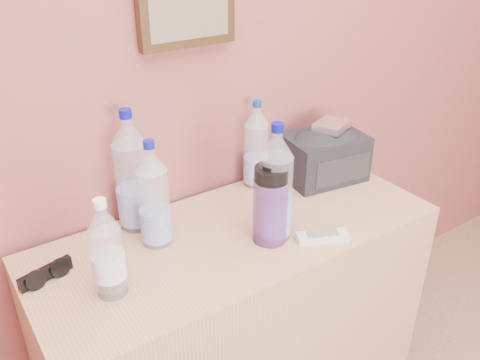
% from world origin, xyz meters
% --- Properties ---
extents(picture_frame, '(0.30, 0.03, 0.25)m').
position_xyz_m(picture_frame, '(0.05, 1.98, 1.40)').
color(picture_frame, '#382311').
rests_on(picture_frame, room_shell).
extents(dresser, '(1.24, 0.52, 0.77)m').
position_xyz_m(dresser, '(0.05, 1.72, 0.39)').
color(dresser, tan).
rests_on(dresser, ground).
extents(pet_large_a, '(0.09, 0.09, 0.32)m').
position_xyz_m(pet_large_a, '(-0.17, 1.81, 0.91)').
color(pet_large_a, silver).
rests_on(pet_large_a, dresser).
extents(pet_large_b, '(0.10, 0.10, 0.37)m').
position_xyz_m(pet_large_b, '(-0.18, 1.92, 0.94)').
color(pet_large_b, '#ABC8DF').
rests_on(pet_large_b, dresser).
extents(pet_large_c, '(0.08, 0.08, 0.31)m').
position_xyz_m(pet_large_c, '(0.27, 1.93, 0.91)').
color(pet_large_c, silver).
rests_on(pet_large_c, dresser).
extents(pet_large_d, '(0.10, 0.10, 0.36)m').
position_xyz_m(pet_large_d, '(0.13, 1.64, 0.93)').
color(pet_large_d, silver).
rests_on(pet_large_d, dresser).
extents(pet_small, '(0.08, 0.08, 0.27)m').
position_xyz_m(pet_small, '(-0.36, 1.67, 0.89)').
color(pet_small, silver).
rests_on(pet_small, dresser).
extents(nalgene_bottle, '(0.10, 0.10, 0.25)m').
position_xyz_m(nalgene_bottle, '(0.11, 1.64, 0.89)').
color(nalgene_bottle, '#6E3288').
rests_on(nalgene_bottle, dresser).
extents(sunglasses, '(0.15, 0.09, 0.04)m').
position_xyz_m(sunglasses, '(-0.49, 1.82, 0.79)').
color(sunglasses, black).
rests_on(sunglasses, dresser).
extents(ac_remote, '(0.16, 0.11, 0.02)m').
position_xyz_m(ac_remote, '(0.23, 1.55, 0.78)').
color(ac_remote, silver).
rests_on(ac_remote, dresser).
extents(toiletry_bag, '(0.30, 0.23, 0.18)m').
position_xyz_m(toiletry_bag, '(0.50, 1.84, 0.87)').
color(toiletry_bag, black).
rests_on(toiletry_bag, dresser).
extents(foil_packet, '(0.14, 0.13, 0.02)m').
position_xyz_m(foil_packet, '(0.52, 1.84, 0.97)').
color(foil_packet, white).
rests_on(foil_packet, toiletry_bag).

